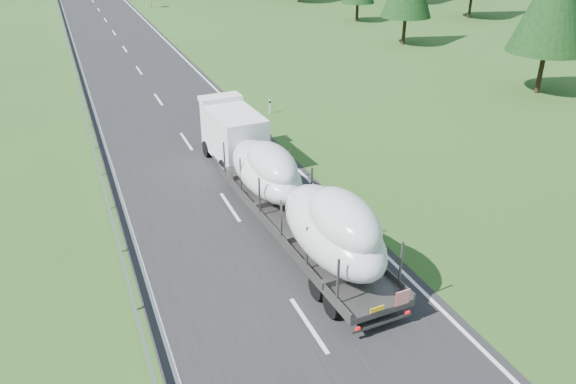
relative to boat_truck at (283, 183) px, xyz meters
name	(u,v)px	position (x,y,z in m)	size (l,w,h in m)	color
boat_truck	(283,183)	(0.00, 0.00, 0.00)	(3.11, 17.71, 3.82)	white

